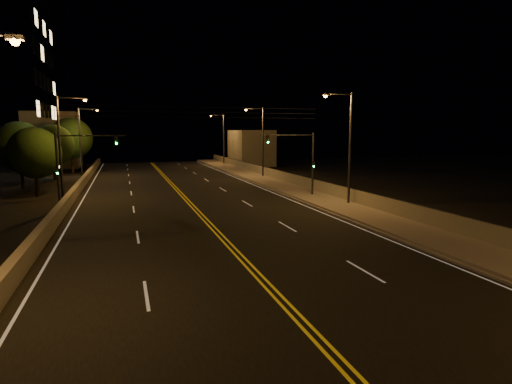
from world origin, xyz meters
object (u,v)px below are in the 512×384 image
object	(u,v)px
streetlight_2	(261,138)
tree_0	(35,153)
streetlight_3	(222,136)
tree_3	(71,138)
tree_1	(20,146)
tree_2	(53,145)
streetlight_1	(347,141)
streetlight_5	(63,141)
traffic_signal_right	(302,157)
streetlight_6	(82,138)
traffic_signal_left	(72,161)

from	to	relation	value
streetlight_2	tree_0	world-z (taller)	streetlight_2
streetlight_3	tree_3	world-z (taller)	streetlight_3
tree_1	tree_2	world-z (taller)	tree_1
streetlight_1	streetlight_2	distance (m)	21.74
streetlight_5	traffic_signal_right	bearing A→B (deg)	-14.09
tree_0	streetlight_2	bearing A→B (deg)	18.96
streetlight_1	tree_1	bearing A→B (deg)	143.64
streetlight_6	tree_2	bearing A→B (deg)	-164.20
streetlight_5	tree_0	distance (m)	4.55
streetlight_6	tree_2	distance (m)	3.57
tree_0	tree_3	world-z (taller)	tree_3
streetlight_6	tree_1	world-z (taller)	streetlight_6
streetlight_6	tree_0	xyz separation A→B (m)	(-2.83, -15.43, -1.17)
streetlight_1	traffic_signal_left	bearing A→B (deg)	166.02
streetlight_5	tree_2	xyz separation A→B (m)	(-3.33, 17.85, -0.88)
traffic_signal_left	tree_2	xyz separation A→B (m)	(-4.48, 22.84, 0.57)
streetlight_3	streetlight_6	xyz separation A→B (m)	(-21.43, -14.79, 0.00)
streetlight_6	traffic_signal_left	size ratio (longest dim) A/B	1.53
tree_1	tree_2	distance (m)	8.47
streetlight_3	tree_0	bearing A→B (deg)	-128.76
tree_1	tree_2	xyz separation A→B (m)	(1.93, 8.25, -0.12)
traffic_signal_left	streetlight_3	bearing A→B (deg)	62.27
streetlight_1	streetlight_6	size ratio (longest dim) A/B	1.00
streetlight_3	tree_0	size ratio (longest dim) A/B	1.41
tree_2	traffic_signal_right	bearing A→B (deg)	-44.55
streetlight_1	streetlight_2	xyz separation A→B (m)	(0.00, 21.74, 0.00)
traffic_signal_right	tree_0	size ratio (longest dim) A/B	0.92
traffic_signal_left	tree_0	bearing A→B (deg)	115.50
streetlight_2	streetlight_3	bearing A→B (deg)	90.00
streetlight_3	traffic_signal_left	xyz separation A→B (m)	(-20.28, -38.58, -1.44)
streetlight_1	streetlight_3	xyz separation A→B (m)	(0.00, 43.63, 0.00)
streetlight_6	traffic_signal_right	bearing A→B (deg)	-50.11
streetlight_2	tree_0	bearing A→B (deg)	-161.04
tree_0	streetlight_3	bearing A→B (deg)	51.24
tree_3	streetlight_1	bearing A→B (deg)	-56.66
tree_0	tree_1	world-z (taller)	tree_1
tree_0	tree_1	distance (m)	6.71
streetlight_3	traffic_signal_left	size ratio (longest dim) A/B	1.53
tree_0	traffic_signal_left	bearing A→B (deg)	-64.50
tree_2	tree_3	xyz separation A→B (m)	(1.28, 7.79, 0.68)
traffic_signal_right	traffic_signal_left	size ratio (longest dim) A/B	1.00
streetlight_2	traffic_signal_right	distance (m)	16.82
streetlight_1	tree_0	world-z (taller)	streetlight_1
streetlight_5	tree_1	bearing A→B (deg)	118.70
streetlight_3	tree_1	xyz separation A→B (m)	(-26.69, -23.98, -0.76)
streetlight_5	traffic_signal_left	world-z (taller)	streetlight_5
traffic_signal_right	tree_1	bearing A→B (deg)	149.86
streetlight_3	streetlight_5	xyz separation A→B (m)	(-21.43, -33.59, 0.00)
traffic_signal_right	tree_0	bearing A→B (deg)	159.80
streetlight_3	tree_3	size ratio (longest dim) A/B	1.13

